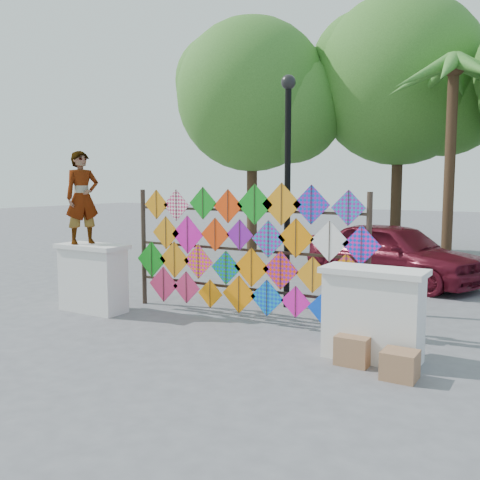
# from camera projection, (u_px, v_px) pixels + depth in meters

# --- Properties ---
(ground) EXTENTS (80.00, 80.00, 0.00)m
(ground) POSITION_uv_depth(u_px,v_px,m) (218.00, 328.00, 8.97)
(ground) COLOR slate
(ground) RESTS_ON ground
(parapet_left) EXTENTS (1.40, 0.65, 1.28)m
(parapet_left) POSITION_uv_depth(u_px,v_px,m) (93.00, 277.00, 10.12)
(parapet_left) COLOR white
(parapet_left) RESTS_ON ground
(parapet_right) EXTENTS (1.40, 0.65, 1.28)m
(parapet_right) POSITION_uv_depth(u_px,v_px,m) (373.00, 313.00, 7.35)
(parapet_right) COLOR white
(parapet_right) RESTS_ON ground
(kite_rack) EXTENTS (4.99, 0.24, 2.44)m
(kite_rack) POSITION_uv_depth(u_px,v_px,m) (244.00, 252.00, 9.41)
(kite_rack) COLOR #33251C
(kite_rack) RESTS_ON ground
(tree_west) EXTENTS (5.85, 5.20, 8.01)m
(tree_west) POSITION_uv_depth(u_px,v_px,m) (255.00, 96.00, 18.34)
(tree_west) COLOR #442F1D
(tree_west) RESTS_ON ground
(tree_mid) EXTENTS (6.30, 5.60, 8.61)m
(tree_mid) POSITION_uv_depth(u_px,v_px,m) (403.00, 81.00, 17.68)
(tree_mid) COLOR #442F1D
(tree_mid) RESTS_ON ground
(palm_tree) EXTENTS (3.62, 3.62, 5.83)m
(palm_tree) POSITION_uv_depth(u_px,v_px,m) (453.00, 87.00, 14.12)
(palm_tree) COLOR #442F1D
(palm_tree) RESTS_ON ground
(vendor_woman) EXTENTS (0.63, 0.75, 1.75)m
(vendor_woman) POSITION_uv_depth(u_px,v_px,m) (82.00, 198.00, 10.07)
(vendor_woman) COLOR #99999E
(vendor_woman) RESTS_ON parapet_left
(sedan) EXTENTS (4.71, 3.03, 1.49)m
(sedan) POSITION_uv_depth(u_px,v_px,m) (394.00, 253.00, 12.93)
(sedan) COLOR #590F1D
(sedan) RESTS_ON ground
(lamppost) EXTENTS (0.28, 0.28, 4.46)m
(lamppost) POSITION_uv_depth(u_px,v_px,m) (288.00, 169.00, 10.23)
(lamppost) COLOR black
(lamppost) RESTS_ON ground
(cardboard_box_near) EXTENTS (0.44, 0.40, 0.40)m
(cardboard_box_near) POSITION_uv_depth(u_px,v_px,m) (354.00, 350.00, 7.21)
(cardboard_box_near) COLOR #A57350
(cardboard_box_near) RESTS_ON ground
(cardboard_box_far) EXTENTS (0.42, 0.39, 0.36)m
(cardboard_box_far) POSITION_uv_depth(u_px,v_px,m) (400.00, 365.00, 6.66)
(cardboard_box_far) COLOR #A57350
(cardboard_box_far) RESTS_ON ground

